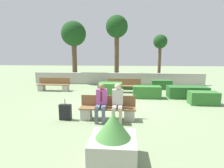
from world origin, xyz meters
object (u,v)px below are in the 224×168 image
object	(u,v)px
tree_leftmost	(74,36)
suitcase	(65,112)
bench_front	(108,110)
person_seated_man	(101,101)
bench_left_side	(124,87)
person_seated_woman	(118,101)
tree_center_left	(117,29)
bench_right_side	(54,86)
tree_center_right	(160,44)
planter_corner_left	(113,141)

from	to	relation	value
tree_leftmost	suitcase	bearing A→B (deg)	-75.76
suitcase	tree_leftmost	xyz separation A→B (m)	(-2.17, 8.54, 3.61)
bench_front	tree_leftmost	world-z (taller)	tree_leftmost
person_seated_man	bench_left_side	bearing A→B (deg)	81.27
person_seated_woman	tree_center_left	size ratio (longest dim) A/B	0.24
bench_front	person_seated_man	xyz separation A→B (m)	(-0.21, -0.14, 0.40)
person_seated_woman	suitcase	world-z (taller)	person_seated_woman
bench_right_side	tree_center_right	bearing A→B (deg)	34.64
bench_left_side	planter_corner_left	size ratio (longest dim) A/B	1.90
suitcase	tree_center_left	world-z (taller)	tree_center_left
suitcase	person_seated_man	bearing A→B (deg)	2.18
bench_front	person_seated_woman	world-z (taller)	person_seated_woman
tree_leftmost	tree_center_right	distance (m)	7.21
tree_leftmost	tree_center_right	xyz separation A→B (m)	(7.14, 0.77, -0.69)
person_seated_man	tree_center_left	size ratio (longest dim) A/B	0.24
bench_front	tree_center_right	distance (m)	10.17
bench_front	tree_center_left	xyz separation A→B (m)	(-0.20, 9.17, 4.12)
person_seated_man	tree_center_left	world-z (taller)	tree_center_left
person_seated_man	tree_center_left	bearing A→B (deg)	89.89
suitcase	tree_center_right	bearing A→B (deg)	61.92
person_seated_man	bench_right_side	bearing A→B (deg)	127.93
bench_left_side	tree_center_left	xyz separation A→B (m)	(-0.73, 4.47, 4.12)
bench_left_side	bench_right_side	size ratio (longest dim) A/B	1.00
tree_leftmost	tree_center_left	xyz separation A→B (m)	(3.49, 0.82, 0.55)
tree_leftmost	bench_right_side	bearing A→B (deg)	-96.27
tree_leftmost	bench_front	bearing A→B (deg)	-66.16
bench_front	tree_leftmost	bearing A→B (deg)	113.84
bench_left_side	tree_center_right	size ratio (longest dim) A/B	0.52
suitcase	tree_center_right	distance (m)	10.95
suitcase	tree_center_left	distance (m)	10.33
planter_corner_left	suitcase	distance (m)	3.05
bench_right_side	person_seated_woman	distance (m)	6.66
bench_left_side	person_seated_woman	xyz separation A→B (m)	(-0.17, -4.84, 0.41)
bench_right_side	person_seated_woman	size ratio (longest dim) A/B	1.56
person_seated_man	person_seated_woman	bearing A→B (deg)	0.23
planter_corner_left	tree_center_left	distance (m)	12.40
person_seated_man	suitcase	distance (m)	1.38
person_seated_woman	tree_center_right	size ratio (longest dim) A/B	0.33
bench_front	bench_right_side	world-z (taller)	same
bench_right_side	planter_corner_left	xyz separation A→B (m)	(4.47, -7.37, 0.15)
tree_center_right	bench_right_side	bearing A→B (deg)	-150.20
bench_left_side	person_seated_woman	world-z (taller)	person_seated_woman
bench_front	tree_center_right	bearing A→B (deg)	69.30
suitcase	tree_leftmost	world-z (taller)	tree_leftmost
bench_right_side	suitcase	size ratio (longest dim) A/B	2.72
person_seated_woman	tree_center_left	world-z (taller)	tree_center_left
bench_front	tree_leftmost	size ratio (longest dim) A/B	0.40
person_seated_man	tree_leftmost	bearing A→B (deg)	112.25
person_seated_man	tree_center_left	xyz separation A→B (m)	(0.02, 9.31, 3.72)
tree_center_left	bench_right_side	bearing A→B (deg)	-131.68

